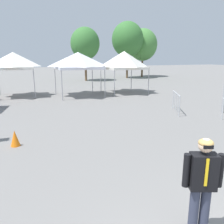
# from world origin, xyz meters

# --- Properties ---
(canopy_tent_behind_left) EXTENTS (2.99, 2.99, 3.35)m
(canopy_tent_behind_left) POSITION_xyz_m (-2.86, 17.46, 2.72)
(canopy_tent_behind_left) COLOR #9E9EA3
(canopy_tent_behind_left) RESTS_ON ground
(canopy_tent_right_of_center) EXTENTS (3.39, 3.39, 3.35)m
(canopy_tent_right_of_center) POSITION_xyz_m (1.72, 16.00, 2.72)
(canopy_tent_right_of_center) COLOR #9E9EA3
(canopy_tent_right_of_center) RESTS_ON ground
(canopy_tent_behind_center) EXTENTS (3.19, 3.19, 3.46)m
(canopy_tent_behind_center) POSITION_xyz_m (5.63, 16.02, 2.73)
(canopy_tent_behind_center) COLOR #9E9EA3
(canopy_tent_behind_center) RESTS_ON ground
(person_foreground) EXTENTS (0.61, 0.38, 1.78)m
(person_foreground) POSITION_xyz_m (-0.17, 0.94, 1.03)
(person_foreground) COLOR #33384C
(person_foreground) RESTS_ON ground
(tree_behind_tents_right) EXTENTS (4.40, 4.40, 7.81)m
(tree_behind_tents_right) POSITION_xyz_m (12.09, 28.46, 5.38)
(tree_behind_tents_right) COLOR brown
(tree_behind_tents_right) RESTS_ON ground
(tree_behind_tents_center) EXTENTS (4.30, 4.30, 7.13)m
(tree_behind_tents_center) POSITION_xyz_m (15.27, 29.68, 4.76)
(tree_behind_tents_center) COLOR brown
(tree_behind_tents_center) RESTS_ON ground
(tree_behind_tents_left) EXTENTS (3.60, 3.60, 6.60)m
(tree_behind_tents_left) POSITION_xyz_m (5.51, 27.02, 4.60)
(tree_behind_tents_left) COLOR brown
(tree_behind_tents_left) RESTS_ON ground
(crowd_barrier_mid_lot) EXTENTS (1.03, 1.88, 1.08)m
(crowd_barrier_mid_lot) POSITION_xyz_m (5.26, 8.53, 0.75)
(crowd_barrier_mid_lot) COLOR #B7BABF
(crowd_barrier_mid_lot) RESTS_ON ground
(traffic_cone_lot_center) EXTENTS (0.32, 0.32, 0.56)m
(traffic_cone_lot_center) POSITION_xyz_m (-3.03, 6.56, 0.28)
(traffic_cone_lot_center) COLOR orange
(traffic_cone_lot_center) RESTS_ON ground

